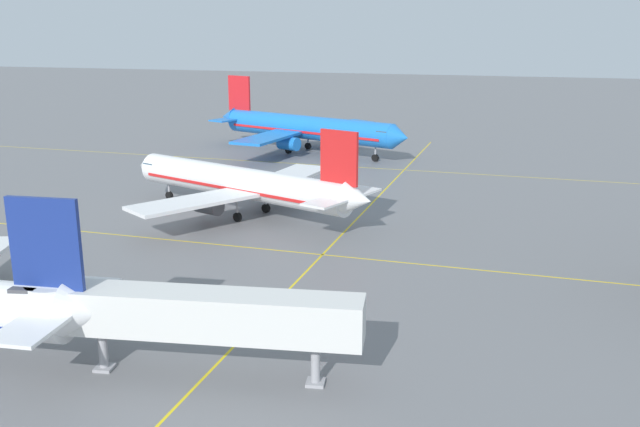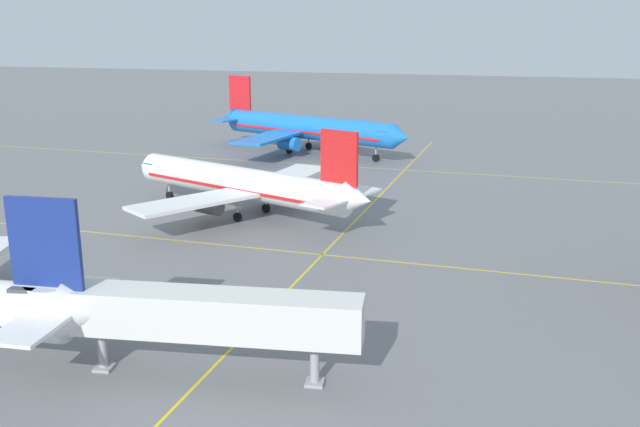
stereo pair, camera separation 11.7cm
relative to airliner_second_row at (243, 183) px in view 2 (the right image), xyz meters
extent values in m
cone|color=white|center=(6.20, -37.32, 0.54)|extent=(3.36, 3.70, 3.38)
cube|color=navy|center=(3.78, -37.60, 4.57)|extent=(4.51, 0.85, 5.62)
cube|color=white|center=(3.92, -34.75, 0.54)|extent=(3.53, 5.18, 0.22)
cube|color=white|center=(4.56, -40.34, 0.54)|extent=(3.53, 5.18, 0.22)
cylinder|color=white|center=(-0.46, 0.16, 0.06)|extent=(28.68, 12.99, 3.47)
cone|color=white|center=(-15.34, 5.42, 0.06)|extent=(3.37, 3.99, 3.40)
cone|color=white|center=(14.68, -5.19, 0.43)|extent=(3.85, 4.08, 3.29)
cube|color=red|center=(12.44, -4.40, 4.35)|extent=(4.24, 1.77, 5.47)
cube|color=white|center=(13.78, -1.97, 0.43)|extent=(4.33, 5.44, 0.22)
cube|color=white|center=(11.96, -7.13, 0.43)|extent=(4.33, 5.44, 0.22)
cube|color=white|center=(2.98, 7.17, -0.48)|extent=(6.48, 14.18, 0.36)
cube|color=white|center=(-2.18, -7.45, -0.48)|extent=(11.19, 14.15, 0.36)
cylinder|color=#4C4C51|center=(0.95, 4.70, -1.67)|extent=(3.56, 2.84, 1.92)
cylinder|color=#4C4C51|center=(-2.21, -4.25, -1.67)|extent=(3.56, 2.84, 1.92)
cube|color=#385166|center=(-13.36, 4.72, 0.57)|extent=(2.61, 3.55, 0.64)
cube|color=red|center=(-0.46, 0.16, -0.37)|extent=(26.49, 12.25, 0.33)
cylinder|color=#99999E|center=(-11.64, 4.11, -2.17)|extent=(0.26, 0.26, 1.51)
cylinder|color=black|center=(-11.64, 4.11, -3.17)|extent=(1.08, 0.72, 1.00)
cylinder|color=#99999E|center=(2.05, 1.79, -2.17)|extent=(0.26, 0.26, 1.51)
cylinder|color=black|center=(2.05, 1.79, -3.17)|extent=(1.08, 0.72, 1.00)
cylinder|color=#99999E|center=(0.47, -2.68, -2.17)|extent=(0.26, 0.26, 1.51)
cylinder|color=black|center=(0.47, -2.68, -3.17)|extent=(1.08, 0.72, 1.00)
cylinder|color=blue|center=(-5.64, 40.91, 0.58)|extent=(32.60, 14.83, 3.94)
cone|color=blue|center=(11.27, 34.90, 0.58)|extent=(3.83, 4.54, 3.86)
cone|color=blue|center=(-22.84, 47.02, 0.99)|extent=(4.38, 4.64, 3.74)
cube|color=red|center=(-20.30, 46.11, 5.45)|extent=(4.82, 2.02, 6.22)
cube|color=blue|center=(-21.83, 43.36, 0.99)|extent=(4.93, 6.19, 0.25)
cube|color=blue|center=(-19.75, 49.22, 0.99)|extent=(4.93, 6.19, 0.25)
cube|color=blue|center=(-9.57, 32.94, -0.05)|extent=(7.39, 16.13, 0.41)
cube|color=blue|center=(-3.66, 49.56, -0.05)|extent=(12.74, 16.08, 0.41)
cylinder|color=blue|center=(-7.25, 35.75, -1.39)|extent=(4.05, 3.23, 2.18)
cylinder|color=blue|center=(-3.64, 45.92, -1.39)|extent=(4.05, 3.23, 2.18)
cube|color=#385166|center=(9.02, 35.70, 1.15)|extent=(2.97, 4.04, 0.73)
cube|color=red|center=(-5.64, 40.91, 0.08)|extent=(30.11, 13.97, 0.37)
cylinder|color=#99999E|center=(7.07, 36.39, -1.96)|extent=(0.29, 0.29, 1.71)
cylinder|color=black|center=(7.07, 36.39, -3.10)|extent=(1.23, 0.82, 1.14)
cylinder|color=#99999E|center=(-8.50, 39.06, -1.96)|extent=(0.29, 0.29, 1.71)
cylinder|color=black|center=(-8.50, 39.06, -3.10)|extent=(1.23, 0.82, 1.14)
cylinder|color=#99999E|center=(-6.69, 44.14, -1.96)|extent=(0.29, 0.29, 1.71)
cylinder|color=black|center=(-6.69, 44.14, -3.10)|extent=(1.23, 0.82, 1.14)
cube|color=yellow|center=(12.72, -10.99, -3.67)|extent=(165.33, 0.20, 0.01)
cube|color=yellow|center=(12.72, 30.92, -3.67)|extent=(165.33, 0.20, 0.01)
cube|color=yellow|center=(12.72, -10.99, -3.67)|extent=(0.20, 138.31, 0.01)
cube|color=silver|center=(12.89, -35.50, 0.42)|extent=(19.13, 5.66, 2.70)
cylinder|color=silver|center=(3.54, -36.99, 0.42)|extent=(3.38, 3.38, 2.97)
cube|color=#47474C|center=(2.26, -37.20, 0.42)|extent=(2.05, 3.19, 2.97)
cylinder|color=#99999E|center=(6.35, -36.55, -1.63)|extent=(0.56, 0.56, 4.10)
cube|color=#99999E|center=(6.35, -36.55, -3.58)|extent=(1.26, 1.26, 0.20)
cylinder|color=#99999E|center=(19.44, -34.45, -1.63)|extent=(0.56, 0.56, 4.10)
cube|color=#99999E|center=(19.44, -34.45, -3.58)|extent=(1.26, 1.26, 0.20)
camera|label=1|loc=(30.68, -70.05, 16.85)|focal=39.02mm
camera|label=2|loc=(30.79, -70.01, 16.85)|focal=39.02mm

